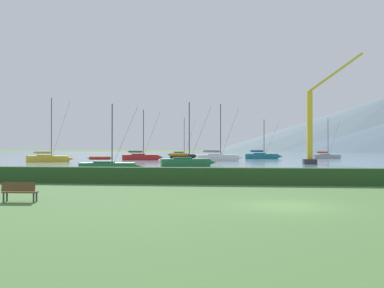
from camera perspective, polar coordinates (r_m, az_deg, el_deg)
name	(u,v)px	position (r m, az deg, el deg)	size (l,w,h in m)	color
ground_plane	(285,206)	(19.41, 12.25, -8.06)	(1000.00, 1000.00, 0.00)	#477038
harbor_water	(243,155)	(156.17, 6.86, -1.47)	(320.00, 246.00, 0.00)	slate
hedge_line	(268,176)	(30.27, 10.01, -4.25)	(80.00, 1.20, 1.17)	#284C23
sailboat_slip_0	(186,162)	(59.81, -0.82, -2.37)	(7.92, 3.90, 8.96)	#236B38
sailboat_slip_1	(141,157)	(91.19, -6.80, -1.69)	(8.74, 3.61, 10.71)	red
sailboat_slip_2	(326,156)	(108.01, 17.42, -1.54)	(7.43, 3.20, 9.74)	#9E9EA3
sailboat_slip_3	(49,158)	(82.45, -18.54, -1.80)	(8.40, 3.63, 11.75)	gold
sailboat_slip_4	(262,156)	(102.35, 9.27, -1.56)	(8.74, 2.73, 9.27)	#19707A
sailboat_slip_5	(218,157)	(83.99, 3.46, -1.76)	(9.31, 4.28, 11.20)	white
sailboat_slip_7	(183,156)	(107.72, -1.26, -1.57)	(7.22, 3.55, 10.29)	black
sailboat_slip_8	(108,166)	(48.09, -11.07, -2.89)	(6.98, 3.03, 7.44)	#236B38
park_bench_near_path	(19,191)	(21.91, -21.96, -5.77)	(1.63, 0.55, 0.95)	brown
dock_crane	(313,129)	(70.46, 15.74, 1.88)	(9.21, 2.00, 17.55)	#333338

